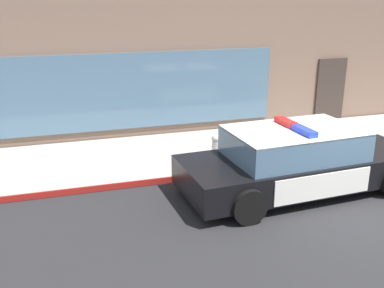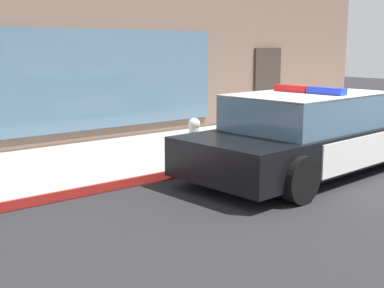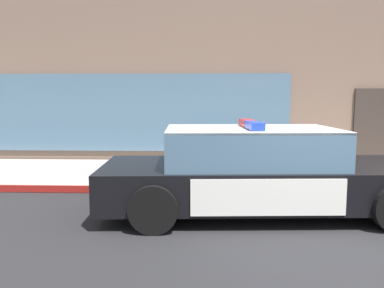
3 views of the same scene
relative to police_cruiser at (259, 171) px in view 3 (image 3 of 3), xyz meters
name	(u,v)px [view 3 (image 3 of 3)]	position (x,y,z in m)	size (l,w,h in m)	color
ground	(336,238)	(0.90, -1.09, -0.68)	(48.00, 48.00, 0.00)	#262628
sidewalk	(281,175)	(0.90, 2.76, -0.61)	(48.00, 3.15, 0.15)	#B2ADA3
curb_red_paint	(297,191)	(0.90, 1.17, -0.61)	(28.80, 0.04, 0.14)	maroon
storefront_building	(181,42)	(-1.92, 10.10, 3.47)	(18.41, 11.52, 8.30)	#7A6051
police_cruiser	(259,171)	(0.00, 0.00, 0.00)	(5.18, 2.32, 1.49)	black
fire_hydrant	(188,164)	(-1.21, 1.69, -0.18)	(0.34, 0.39, 0.73)	silver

